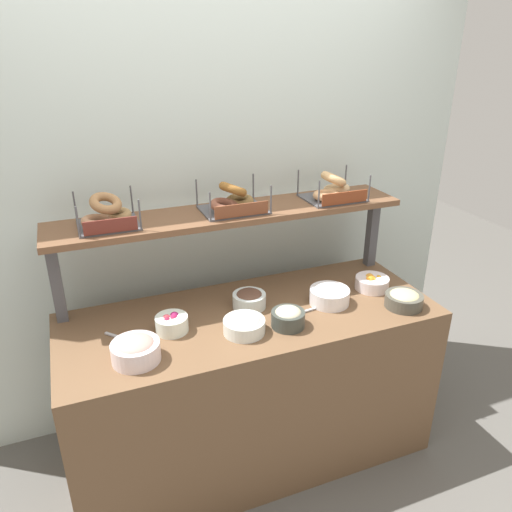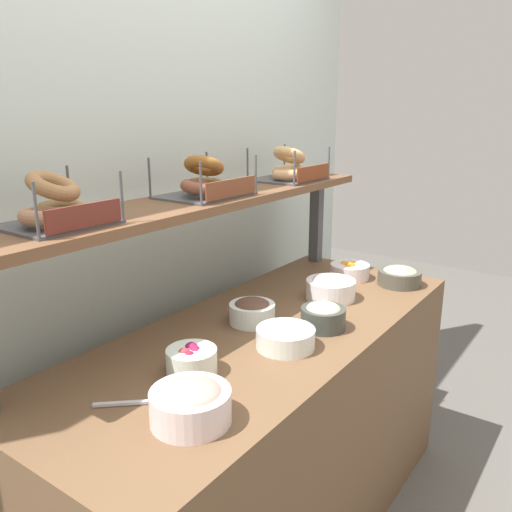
{
  "view_description": "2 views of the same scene",
  "coord_description": "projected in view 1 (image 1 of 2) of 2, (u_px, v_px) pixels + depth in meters",
  "views": [
    {
      "loc": [
        -0.72,
        -1.89,
        2.05
      ],
      "look_at": [
        0.06,
        0.08,
        1.11
      ],
      "focal_mm": 34.49,
      "sensor_mm": 36.0,
      "label": 1
    },
    {
      "loc": [
        -1.38,
        -0.95,
        1.58
      ],
      "look_at": [
        0.07,
        0.08,
        1.08
      ],
      "focal_mm": 36.95,
      "sensor_mm": 36.0,
      "label": 2
    }
  ],
  "objects": [
    {
      "name": "ground_plane",
      "position": [
        252.0,
        448.0,
        2.68
      ],
      "size": [
        8.0,
        8.0,
        0.0
      ],
      "primitive_type": "plane",
      "color": "#595651"
    },
    {
      "name": "back_wall",
      "position": [
        214.0,
        209.0,
        2.66
      ],
      "size": [
        2.99,
        0.06,
        2.4
      ],
      "primitive_type": "cube",
      "color": "silver",
      "rests_on": "ground_plane"
    },
    {
      "name": "deli_counter",
      "position": [
        252.0,
        386.0,
        2.51
      ],
      "size": [
        1.79,
        0.7,
        0.85
      ],
      "primitive_type": "cube",
      "color": "brown",
      "rests_on": "ground_plane"
    },
    {
      "name": "shelf_riser_left",
      "position": [
        56.0,
        281.0,
        2.2
      ],
      "size": [
        0.05,
        0.05,
        0.4
      ],
      "primitive_type": "cube",
      "color": "#4C4C51",
      "rests_on": "deli_counter"
    },
    {
      "name": "shelf_riser_right",
      "position": [
        372.0,
        232.0,
        2.76
      ],
      "size": [
        0.05,
        0.05,
        0.4
      ],
      "primitive_type": "cube",
      "color": "#4C4C51",
      "rests_on": "deli_counter"
    },
    {
      "name": "upper_shelf",
      "position": [
        231.0,
        214.0,
        2.39
      ],
      "size": [
        1.75,
        0.32,
        0.03
      ],
      "primitive_type": "cube",
      "color": "brown",
      "rests_on": "shelf_riser_left"
    },
    {
      "name": "bowl_hummus",
      "position": [
        404.0,
        299.0,
        2.38
      ],
      "size": [
        0.18,
        0.18,
        0.08
      ],
      "color": "#4D4B40",
      "rests_on": "deli_counter"
    },
    {
      "name": "bowl_lox_spread",
      "position": [
        136.0,
        350.0,
        1.98
      ],
      "size": [
        0.2,
        0.2,
        0.1
      ],
      "color": "silver",
      "rests_on": "deli_counter"
    },
    {
      "name": "bowl_scallion_spread",
      "position": [
        244.0,
        325.0,
        2.17
      ],
      "size": [
        0.19,
        0.19,
        0.08
      ],
      "color": "white",
      "rests_on": "deli_counter"
    },
    {
      "name": "bowl_chocolate_spread",
      "position": [
        249.0,
        299.0,
        2.37
      ],
      "size": [
        0.16,
        0.16,
        0.09
      ],
      "color": "white",
      "rests_on": "deli_counter"
    },
    {
      "name": "bowl_cream_cheese",
      "position": [
        329.0,
        294.0,
        2.41
      ],
      "size": [
        0.2,
        0.2,
        0.1
      ],
      "color": "white",
      "rests_on": "deli_counter"
    },
    {
      "name": "bowl_tuna_salad",
      "position": [
        288.0,
        317.0,
        2.22
      ],
      "size": [
        0.15,
        0.15,
        0.09
      ],
      "color": "#3C413B",
      "rests_on": "deli_counter"
    },
    {
      "name": "bowl_beet_salad",
      "position": [
        172.0,
        323.0,
        2.18
      ],
      "size": [
        0.15,
        0.15,
        0.08
      ],
      "color": "white",
      "rests_on": "deli_counter"
    },
    {
      "name": "bowl_fruit_salad",
      "position": [
        372.0,
        282.0,
        2.55
      ],
      "size": [
        0.17,
        0.17,
        0.08
      ],
      "color": "white",
      "rests_on": "deli_counter"
    },
    {
      "name": "serving_spoon_near_plate",
      "position": [
        127.0,
        339.0,
        2.12
      ],
      "size": [
        0.13,
        0.14,
        0.01
      ],
      "color": "#B7B7BC",
      "rests_on": "deli_counter"
    },
    {
      "name": "serving_spoon_by_edge",
      "position": [
        297.0,
        314.0,
        2.32
      ],
      "size": [
        0.18,
        0.04,
        0.01
      ],
      "color": "#B7B7BC",
      "rests_on": "deli_counter"
    },
    {
      "name": "bagel_basket_everything",
      "position": [
        107.0,
        216.0,
        2.18
      ],
      "size": [
        0.27,
        0.26,
        0.15
      ],
      "color": "#4C4C51",
      "rests_on": "upper_shelf"
    },
    {
      "name": "bagel_basket_cinnamon_raisin",
      "position": [
        233.0,
        201.0,
        2.37
      ],
      "size": [
        0.31,
        0.26,
        0.15
      ],
      "color": "#4C4C51",
      "rests_on": "upper_shelf"
    },
    {
      "name": "bagel_basket_plain",
      "position": [
        333.0,
        190.0,
        2.54
      ],
      "size": [
        0.3,
        0.26,
        0.15
      ],
      "color": "#4C4C51",
      "rests_on": "upper_shelf"
    }
  ]
}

